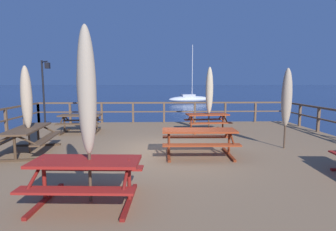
% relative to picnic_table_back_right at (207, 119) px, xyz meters
% --- Properties ---
extents(ground_plane, '(600.00, 600.00, 0.00)m').
position_rel_picnic_table_back_right_xyz_m(ground_plane, '(-1.81, -3.35, -1.16)').
color(ground_plane, navy).
extents(wooden_deck, '(13.43, 12.31, 0.61)m').
position_rel_picnic_table_back_right_xyz_m(wooden_deck, '(-1.81, -3.35, -0.86)').
color(wooden_deck, '#846647').
rests_on(wooden_deck, ground).
extents(railing_waterside_far, '(13.23, 0.10, 1.09)m').
position_rel_picnic_table_back_right_xyz_m(railing_waterside_far, '(-1.81, 2.66, 0.19)').
color(railing_waterside_far, brown).
rests_on(railing_waterside_far, wooden_deck).
extents(picnic_table_back_right, '(1.91, 1.56, 0.78)m').
position_rel_picnic_table_back_right_xyz_m(picnic_table_back_right, '(0.00, 0.00, 0.00)').
color(picnic_table_back_right, '#993819').
rests_on(picnic_table_back_right, wooden_deck).
extents(picnic_table_mid_left, '(1.96, 1.51, 0.78)m').
position_rel_picnic_table_back_right_xyz_m(picnic_table_mid_left, '(-3.43, -6.82, 0.00)').
color(picnic_table_mid_left, maroon).
rests_on(picnic_table_mid_left, wooden_deck).
extents(picnic_table_front_right, '(1.75, 1.45, 0.78)m').
position_rel_picnic_table_back_right_xyz_m(picnic_table_front_right, '(-5.44, -0.05, -0.00)').
color(picnic_table_front_right, brown).
rests_on(picnic_table_front_right, wooden_deck).
extents(picnic_table_mid_centre, '(1.59, 2.28, 0.78)m').
position_rel_picnic_table_back_right_xyz_m(picnic_table_mid_centre, '(-6.08, -3.37, 0.01)').
color(picnic_table_mid_centre, brown).
rests_on(picnic_table_mid_centre, wooden_deck).
extents(picnic_table_front_left, '(2.15, 1.45, 0.78)m').
position_rel_picnic_table_back_right_xyz_m(picnic_table_front_left, '(-0.97, -3.88, 0.01)').
color(picnic_table_front_left, '#993819').
rests_on(picnic_table_front_left, wooden_deck).
extents(patio_umbrella_short_mid, '(0.32, 0.32, 2.78)m').
position_rel_picnic_table_back_right_xyz_m(patio_umbrella_short_mid, '(0.07, -0.02, 1.21)').
color(patio_umbrella_short_mid, '#4C3828').
rests_on(patio_umbrella_short_mid, wooden_deck).
extents(patio_umbrella_tall_front, '(0.32, 0.32, 3.08)m').
position_rel_picnic_table_back_right_xyz_m(patio_umbrella_tall_front, '(-3.38, -6.79, 1.41)').
color(patio_umbrella_tall_front, '#4C3828').
rests_on(patio_umbrella_tall_front, wooden_deck).
extents(patio_umbrella_tall_back_right, '(0.32, 0.32, 2.57)m').
position_rel_picnic_table_back_right_xyz_m(patio_umbrella_tall_back_right, '(1.94, -3.12, 1.08)').
color(patio_umbrella_tall_back_right, '#4C3828').
rests_on(patio_umbrella_tall_back_right, wooden_deck).
extents(patio_umbrella_short_front, '(0.32, 0.32, 3.06)m').
position_rel_picnic_table_back_right_xyz_m(patio_umbrella_short_front, '(-5.39, -0.01, 1.39)').
color(patio_umbrella_short_front, '#4C3828').
rests_on(patio_umbrella_short_front, wooden_deck).
extents(patio_umbrella_tall_mid_right, '(0.32, 0.32, 2.61)m').
position_rel_picnic_table_back_right_xyz_m(patio_umbrella_tall_mid_right, '(-6.06, -3.33, 1.11)').
color(patio_umbrella_tall_mid_right, '#4C3828').
rests_on(patio_umbrella_tall_mid_right, wooden_deck).
extents(lamp_post_hooked, '(0.56, 0.51, 3.20)m').
position_rel_picnic_table_back_right_xyz_m(lamp_post_hooked, '(-7.67, 1.98, 1.56)').
color(lamp_post_hooked, black).
rests_on(lamp_post_hooked, wooden_deck).
extents(sailboat_distant, '(6.23, 3.06, 7.72)m').
position_rel_picnic_table_back_right_xyz_m(sailboat_distant, '(2.28, 24.71, -0.65)').
color(sailboat_distant, silver).
rests_on(sailboat_distant, ground).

